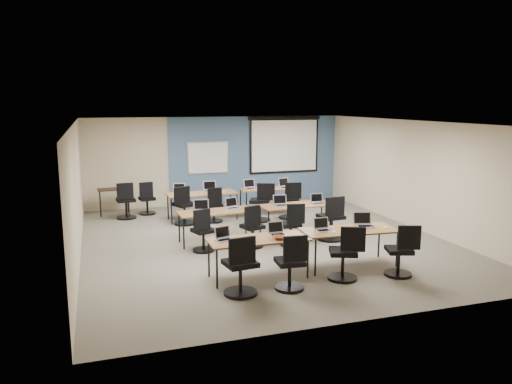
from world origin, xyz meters
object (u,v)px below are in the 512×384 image
object	(u,v)px
laptop_7	(318,201)
utility_table	(114,192)
task_chair_6	(292,228)
task_chair_4	(203,234)
task_chair_3	(401,255)
spare_chair_b	(126,204)
laptop_3	(364,223)
training_table_mid_left	(216,213)
laptop_9	(210,189)
laptop_1	(277,232)
laptop_11	(285,185)
task_chair_1	(291,267)
spare_chair_a	(147,201)
task_chair_8	(184,209)
laptop_5	(232,206)
task_chair_5	(252,230)
task_chair_2	(345,258)
laptop_6	(281,203)
training_table_back_left	(202,195)
training_table_front_left	(258,241)
task_chair_7	(332,222)
laptop_0	(224,237)
laptop_8	(180,190)
laptop_2	(323,227)
task_chair_11	(290,203)
whiteboard	(208,158)
projector_screen	(284,142)
task_chair_9	(214,208)
training_table_mid_right	(296,206)
task_chair_0	(241,270)
task_chair_10	(261,205)
training_table_back_right	(270,190)
laptop_10	(250,186)

from	to	relation	value
laptop_7	utility_table	distance (m)	5.84
task_chair_6	task_chair_4	bearing A→B (deg)	-174.36
task_chair_3	spare_chair_b	size ratio (longest dim) A/B	0.97
laptop_3	task_chair_4	xyz separation A→B (m)	(-2.90, 1.63, -0.40)
training_table_mid_left	laptop_9	distance (m)	2.59
laptop_1	laptop_11	xyz separation A→B (m)	(2.00, 4.77, 0.01)
task_chair_1	spare_chair_a	bearing A→B (deg)	108.99
task_chair_1	task_chair_8	distance (m)	5.19
laptop_5	task_chair_5	xyz separation A→B (m)	(0.23, -0.83, -0.39)
laptop_7	training_table_mid_left	bearing A→B (deg)	-173.40
task_chair_2	laptop_6	size ratio (longest dim) A/B	3.12
task_chair_5	utility_table	bearing A→B (deg)	105.02
training_table_back_left	task_chair_3	xyz separation A→B (m)	(2.52, -5.53, -0.28)
training_table_front_left	task_chair_7	size ratio (longest dim) A/B	1.71
laptop_0	laptop_1	bearing A→B (deg)	-14.56
laptop_0	laptop_8	bearing A→B (deg)	72.67
laptop_8	laptop_9	world-z (taller)	laptop_9
laptop_2	task_chair_11	bearing A→B (deg)	75.62
whiteboard	laptop_1	xyz separation A→B (m)	(-0.17, -6.56, -0.66)
laptop_2	utility_table	world-z (taller)	laptop_2
training_table_front_left	task_chair_3	distance (m)	2.63
laptop_0	laptop_2	xyz separation A→B (m)	(1.97, 0.06, 0.00)
laptop_7	spare_chair_a	xyz separation A→B (m)	(-3.75, 3.30, -0.40)
laptop_2	laptop_5	bearing A→B (deg)	112.80
projector_screen	laptop_7	bearing A→B (deg)	-99.96
laptop_9	task_chair_9	distance (m)	0.78
projector_screen	training_table_front_left	size ratio (longest dim) A/B	1.33
training_table_front_left	laptop_6	size ratio (longest dim) A/B	5.57
task_chair_8	training_table_mid_right	bearing A→B (deg)	-59.63
task_chair_4	laptop_11	distance (m)	4.34
laptop_5	training_table_back_left	bearing A→B (deg)	79.06
task_chair_7	task_chair_11	size ratio (longest dim) A/B	1.03
training_table_front_left	utility_table	distance (m)	6.51
laptop_9	laptop_11	world-z (taller)	same
laptop_1	laptop_5	bearing A→B (deg)	93.05
training_table_back_left	task_chair_4	xyz separation A→B (m)	(-0.60, -2.94, -0.29)
task_chair_4	laptop_5	distance (m)	1.25
training_table_front_left	task_chair_6	bearing A→B (deg)	51.27
task_chair_2	laptop_8	world-z (taller)	task_chair_2
laptop_9	task_chair_0	bearing A→B (deg)	-96.63
training_table_mid_left	task_chair_10	xyz separation A→B (m)	(1.61, 1.60, -0.24)
task_chair_9	laptop_8	bearing A→B (deg)	135.03
whiteboard	training_table_mid_right	size ratio (longest dim) A/B	0.73
laptop_7	spare_chair_b	bearing A→B (deg)	150.71
task_chair_4	training_table_back_right	bearing A→B (deg)	31.16
laptop_11	training_table_front_left	bearing A→B (deg)	-135.49
task_chair_7	laptop_11	bearing A→B (deg)	84.42
laptop_2	laptop_10	distance (m)	4.87
laptop_2	task_chair_1	bearing A→B (deg)	-138.94
laptop_0	task_chair_0	xyz separation A→B (m)	(0.07, -0.84, -0.36)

